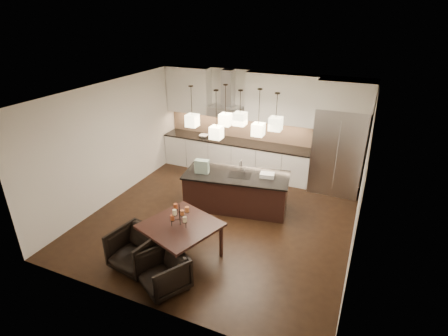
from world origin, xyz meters
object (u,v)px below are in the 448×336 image
at_px(island_body, 236,192).
at_px(dining_table, 181,241).
at_px(refrigerator, 338,151).
at_px(armchair_right, 164,272).
at_px(armchair_left, 135,250).

xyz_separation_m(island_body, dining_table, (-0.26, -2.09, -0.04)).
distance_m(refrigerator, dining_table, 4.52).
distance_m(island_body, armchair_right, 2.90).
bearing_deg(refrigerator, dining_table, -119.93).
height_order(island_body, armchair_right, island_body).
distance_m(dining_table, armchair_left, 0.83).
height_order(refrigerator, island_body, refrigerator).
bearing_deg(island_body, armchair_left, -118.00).
relative_size(island_body, dining_table, 1.91).
relative_size(island_body, armchair_right, 3.23).
bearing_deg(refrigerator, armchair_left, -122.86).
xyz_separation_m(refrigerator, armchair_left, (-2.85, -4.41, -0.72)).
bearing_deg(island_body, refrigerator, 32.41).
xyz_separation_m(refrigerator, dining_table, (-2.22, -3.86, -0.72)).
distance_m(refrigerator, armchair_left, 5.30).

